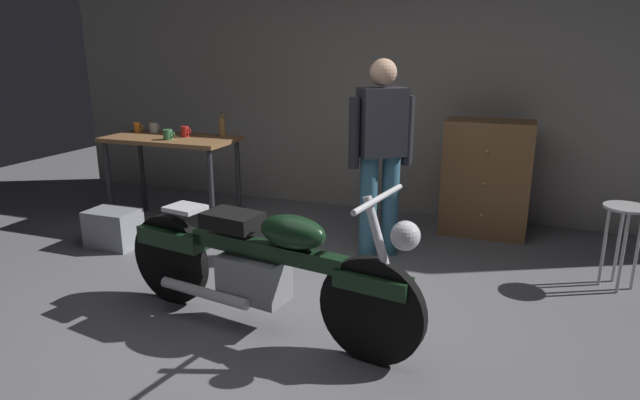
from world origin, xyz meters
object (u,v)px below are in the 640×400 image
(shop_stool, at_px, (624,225))
(mug_white_ceramic, at_px, (154,128))
(mug_red_diner, at_px, (185,132))
(motorcycle, at_px, (261,264))
(storage_bin, at_px, (114,228))
(mug_green_speckled, at_px, (168,135))
(bottle, at_px, (222,127))
(wooden_dresser, at_px, (486,178))
(mug_orange_travel, at_px, (138,127))
(person_standing, at_px, (381,151))

(shop_stool, height_order, mug_white_ceramic, mug_white_ceramic)
(mug_red_diner, distance_m, mug_white_ceramic, 0.49)
(motorcycle, xyz_separation_m, storage_bin, (-1.94, 0.90, -0.28))
(mug_green_speckled, xyz_separation_m, bottle, (0.40, 0.34, 0.05))
(wooden_dresser, distance_m, storage_bin, 3.50)
(mug_red_diner, bearing_deg, storage_bin, -109.68)
(mug_white_ceramic, height_order, bottle, bottle)
(mug_red_diner, relative_size, mug_orange_travel, 1.07)
(motorcycle, xyz_separation_m, bottle, (-1.32, 1.85, 0.55))
(wooden_dresser, distance_m, mug_green_speckled, 3.07)
(mug_orange_travel, bearing_deg, mug_white_ceramic, 16.73)
(bottle, bearing_deg, mug_green_speckled, -139.03)
(person_standing, relative_size, mug_white_ceramic, 13.97)
(person_standing, distance_m, mug_red_diner, 2.03)
(shop_stool, height_order, wooden_dresser, wooden_dresser)
(person_standing, bearing_deg, mug_white_ceramic, -44.86)
(mug_green_speckled, distance_m, mug_orange_travel, 0.64)
(motorcycle, distance_m, mug_orange_travel, 2.95)
(bottle, bearing_deg, motorcycle, -54.49)
(mug_red_diner, height_order, mug_white_ceramic, mug_red_diner)
(motorcycle, height_order, wooden_dresser, wooden_dresser)
(wooden_dresser, relative_size, mug_orange_travel, 10.44)
(wooden_dresser, bearing_deg, bottle, -166.72)
(mug_red_diner, bearing_deg, person_standing, -5.01)
(person_standing, height_order, bottle, person_standing)
(mug_red_diner, bearing_deg, mug_white_ceramic, 163.33)
(motorcycle, height_order, person_standing, person_standing)
(shop_stool, relative_size, mug_green_speckled, 5.26)
(shop_stool, relative_size, storage_bin, 1.45)
(mug_green_speckled, bearing_deg, mug_white_ceramic, 140.70)
(bottle, bearing_deg, mug_orange_travel, -176.66)
(shop_stool, height_order, storage_bin, shop_stool)
(wooden_dresser, xyz_separation_m, mug_white_ceramic, (-3.31, -0.60, 0.40))
(storage_bin, bearing_deg, mug_red_diner, 70.32)
(mug_green_speckled, bearing_deg, mug_orange_travel, 153.60)
(mug_orange_travel, bearing_deg, person_standing, -5.77)
(wooden_dresser, bearing_deg, mug_white_ceramic, -169.77)
(mug_red_diner, bearing_deg, motorcycle, -45.80)
(person_standing, distance_m, shop_stool, 1.90)
(mug_red_diner, xyz_separation_m, mug_white_ceramic, (-0.47, 0.14, -0.00))
(storage_bin, xyz_separation_m, mug_red_diner, (0.29, 0.80, 0.78))
(motorcycle, relative_size, storage_bin, 4.93)
(person_standing, relative_size, storage_bin, 3.80)
(motorcycle, height_order, storage_bin, motorcycle)
(mug_red_diner, relative_size, bottle, 0.47)
(storage_bin, height_order, bottle, bottle)
(motorcycle, distance_m, bottle, 2.34)
(storage_bin, distance_m, mug_red_diner, 1.16)
(person_standing, xyz_separation_m, mug_orange_travel, (-2.66, 0.27, 0.03))
(mug_white_ceramic, bearing_deg, bottle, 0.49)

